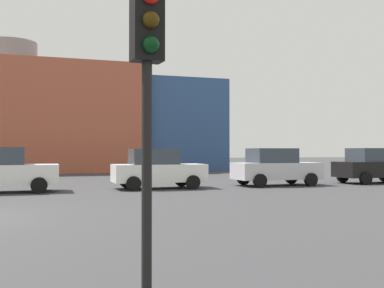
% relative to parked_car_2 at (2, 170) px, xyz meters
% --- Properties ---
extents(building_backdrop, '(35.04, 10.13, 10.67)m').
position_rel_parked_car_2_xyz_m(building_backdrop, '(-0.96, 20.51, 3.34)').
color(building_backdrop, '#B2563D').
rests_on(building_backdrop, ground_plane).
extents(parked_car_2, '(4.22, 2.07, 1.83)m').
position_rel_parked_car_2_xyz_m(parked_car_2, '(0.00, 0.00, 0.00)').
color(parked_car_2, white).
rests_on(parked_car_2, ground_plane).
extents(parked_car_3, '(4.08, 2.00, 1.77)m').
position_rel_parked_car_2_xyz_m(parked_car_3, '(6.44, 0.00, -0.03)').
color(parked_car_3, white).
rests_on(parked_car_3, ground_plane).
extents(parked_car_4, '(4.18, 2.05, 1.81)m').
position_rel_parked_car_2_xyz_m(parked_car_4, '(12.32, 0.00, -0.01)').
color(parked_car_4, silver).
rests_on(parked_car_4, ground_plane).
extents(parked_car_5, '(4.22, 2.07, 1.83)m').
position_rel_parked_car_2_xyz_m(parked_car_5, '(18.14, 0.00, -0.00)').
color(parked_car_5, black).
rests_on(parked_car_5, ground_plane).
extents(traffic_light_near_right, '(0.38, 0.38, 3.60)m').
position_rel_parked_car_2_xyz_m(traffic_light_near_right, '(2.73, -14.80, 1.74)').
color(traffic_light_near_right, black).
rests_on(traffic_light_near_right, ground_plane).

